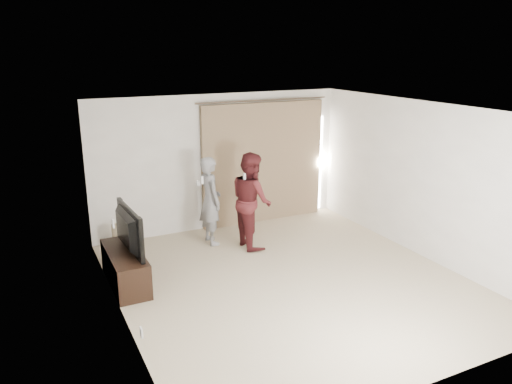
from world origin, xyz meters
The scene contains 10 objects.
floor centered at (0.00, 0.00, 0.00)m, with size 5.50×5.50×0.00m, color tan.
wall_back centered at (0.00, 2.75, 1.30)m, with size 5.00×0.04×2.60m, color white.
wall_left centered at (-2.50, 0.00, 1.30)m, with size 0.04×5.50×2.60m.
ceiling centered at (0.00, 0.00, 2.60)m, with size 5.00×5.50×0.01m, color white.
curtain centered at (0.91, 2.68, 1.20)m, with size 2.80×0.11×2.46m.
tv_console centered at (-2.27, 1.01, 0.26)m, with size 0.47×1.36×0.52m, color black.
tv centered at (-2.27, 1.01, 0.86)m, with size 1.17×0.15×0.67m, color black.
scratching_post centered at (-2.10, 2.39, 0.19)m, with size 0.35×0.35×0.47m.
person_man centered at (-0.51, 2.00, 0.80)m, with size 0.40×0.59×1.60m.
person_woman centered at (0.09, 1.55, 0.85)m, with size 0.67×0.85×1.70m.
Camera 1 is at (-3.52, -5.97, 3.44)m, focal length 35.00 mm.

